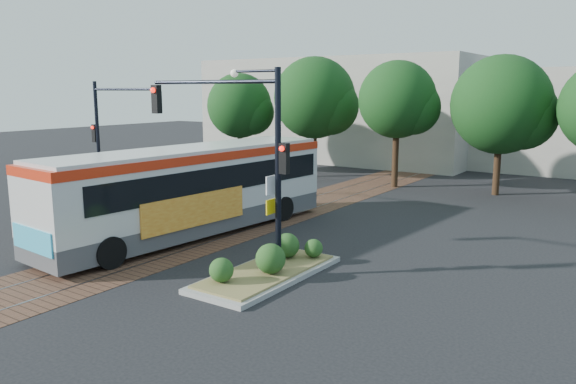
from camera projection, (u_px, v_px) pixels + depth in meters
name	position (u px, v px, depth m)	size (l,w,h in m)	color
ground	(177.00, 245.00, 20.48)	(120.00, 120.00, 0.00)	black
trackbed	(245.00, 223.00, 23.74)	(3.60, 40.00, 0.02)	brown
tree_row	(395.00, 103.00, 32.29)	(26.40, 5.60, 7.67)	#382314
warehouses	(439.00, 113.00, 43.46)	(40.00, 13.00, 8.00)	#ADA899
city_bus	(193.00, 186.00, 21.69)	(3.77, 12.92, 3.41)	#48484A
traffic_island	(269.00, 265.00, 17.02)	(2.20, 5.20, 1.13)	gray
signal_pole_main	(244.00, 138.00, 16.94)	(5.49, 0.46, 6.00)	black
signal_pole_left	(112.00, 125.00, 27.67)	(4.99, 0.34, 6.00)	black
officer	(92.00, 181.00, 29.20)	(0.65, 0.43, 1.79)	black
parked_car	(250.00, 173.00, 33.66)	(1.81, 4.45, 1.29)	black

